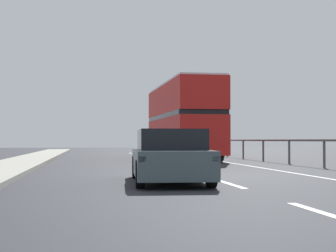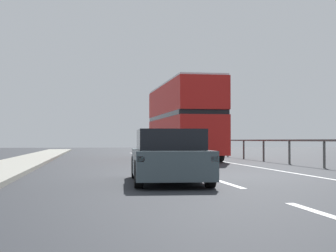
# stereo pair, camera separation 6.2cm
# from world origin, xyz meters

# --- Properties ---
(ground_plane) EXTENTS (73.02, 120.00, 0.10)m
(ground_plane) POSITION_xyz_m (0.00, 0.00, -0.05)
(ground_plane) COLOR #27292E
(lane_paint_markings) EXTENTS (3.36, 46.00, 0.01)m
(lane_paint_markings) POSITION_xyz_m (1.96, 8.41, 0.00)
(lane_paint_markings) COLOR silver
(lane_paint_markings) RESTS_ON ground
(bridge_side_railing) EXTENTS (0.10, 42.00, 1.12)m
(bridge_side_railing) POSITION_xyz_m (5.56, 9.00, 0.90)
(bridge_side_railing) COLOR #504F4C
(bridge_side_railing) RESTS_ON ground
(double_decker_bus_red) EXTENTS (2.70, 10.67, 4.27)m
(double_decker_bus_red) POSITION_xyz_m (1.83, 13.77, 2.29)
(double_decker_bus_red) COLOR red
(double_decker_bus_red) RESTS_ON ground
(hatchback_car_near) EXTENTS (2.04, 4.55, 1.35)m
(hatchback_car_near) POSITION_xyz_m (-1.41, -1.98, 0.65)
(hatchback_car_near) COLOR #404F56
(hatchback_car_near) RESTS_ON ground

